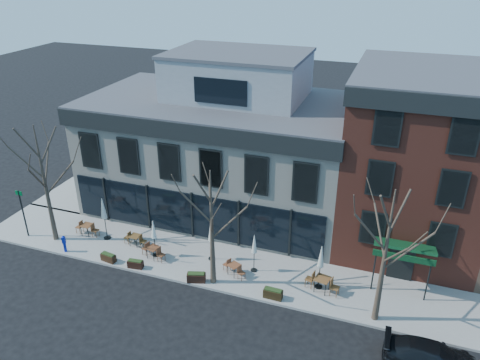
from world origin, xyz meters
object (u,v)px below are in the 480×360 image
(parked_sedan, at_px, (432,357))
(cafe_set_0, at_px, (87,228))
(umbrella_0, at_px, (103,211))
(call_box, at_px, (64,243))

(parked_sedan, bearing_deg, cafe_set_0, 78.82)
(cafe_set_0, relative_size, umbrella_0, 0.58)
(call_box, relative_size, umbrella_0, 0.39)
(call_box, xyz_separation_m, cafe_set_0, (0.12, 2.15, -0.15))
(parked_sedan, distance_m, call_box, 21.74)
(parked_sedan, height_order, call_box, call_box)
(call_box, relative_size, cafe_set_0, 0.67)
(call_box, distance_m, cafe_set_0, 2.16)
(parked_sedan, xyz_separation_m, call_box, (-21.65, 1.98, 0.14))
(cafe_set_0, bearing_deg, umbrella_0, 1.04)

